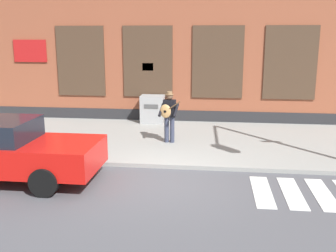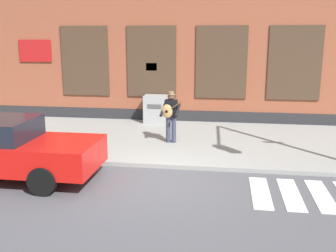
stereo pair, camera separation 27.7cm
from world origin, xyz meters
name	(u,v)px [view 1 (the left image)]	position (x,y,z in m)	size (l,w,h in m)	color
ground_plane	(159,181)	(0.00, 0.00, 0.00)	(160.00, 160.00, 0.00)	#4C4C51
sidewalk	(175,140)	(0.00, 3.72, 0.06)	(28.00, 5.62, 0.11)	gray
building_backdrop	(186,34)	(0.00, 8.52, 3.59)	(28.00, 4.06, 7.19)	brown
red_car	(4,150)	(-3.80, -0.36, 0.77)	(4.60, 2.00, 1.53)	red
busker	(169,114)	(-0.14, 3.18, 1.06)	(0.72, 0.60, 1.67)	#33384C
utility_box	(153,109)	(-1.14, 6.08, 0.66)	(0.91, 0.68, 1.09)	#9E9E9E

